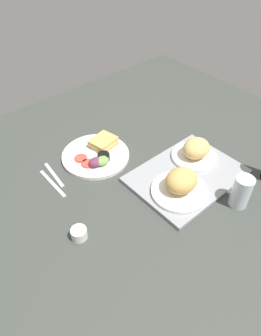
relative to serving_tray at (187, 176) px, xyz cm
name	(u,v)px	position (x,y,z in cm)	size (l,w,h in cm)	color
ground_plane	(130,172)	(14.93, -18.87, -2.30)	(190.00, 150.00, 3.00)	#383D38
serving_tray	(187,176)	(0.00, 0.00, 0.00)	(45.00, 33.00, 1.60)	gray
bread_plate_near	(195,151)	(-10.03, -4.73, 4.74)	(19.45, 19.45, 9.70)	white
bread_plate_far	(181,184)	(9.51, 4.75, 4.93)	(21.84, 21.84, 10.33)	white
plate_with_salad	(97,154)	(20.62, -34.23, 0.86)	(29.71, 29.71, 5.40)	white
drinking_glass	(241,192)	(-3.93, 22.27, 5.79)	(6.97, 6.97, 13.17)	silver
espresso_cup	(79,233)	(50.10, -3.93, 1.20)	(5.60, 5.60, 4.00)	silver
fork	(54,174)	(41.27, -36.63, -0.55)	(17.00, 1.40, 0.50)	#B7B7BC
knife	(52,183)	(44.27, -32.63, -0.55)	(19.00, 1.40, 0.50)	#B7B7BC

